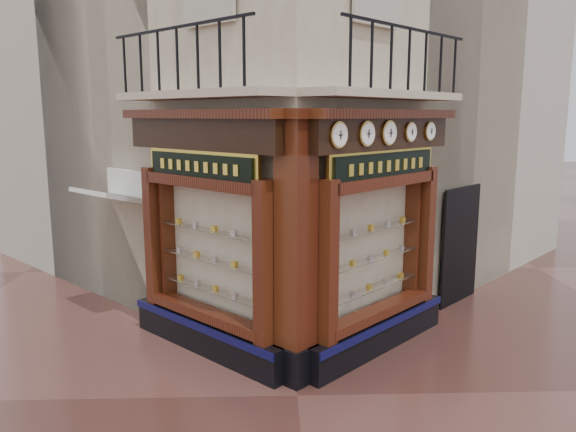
{
  "coord_description": "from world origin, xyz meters",
  "views": [
    {
      "loc": [
        -0.37,
        -7.31,
        3.88
      ],
      "look_at": [
        -0.06,
        2.0,
        2.21
      ],
      "focal_mm": 35.0,
      "sensor_mm": 36.0,
      "label": 1
    }
  ],
  "objects_px": {
    "corner_pilaster": "(296,253)",
    "clock_c": "(389,133)",
    "clock_d": "(411,132)",
    "awning": "(114,317)",
    "clock_b": "(367,134)",
    "clock_e": "(430,131)",
    "signboard_left": "(200,166)",
    "signboard_right": "(385,166)",
    "clock_a": "(339,135)"
  },
  "relations": [
    {
      "from": "clock_b",
      "to": "clock_c",
      "type": "distance_m",
      "value": 0.59
    },
    {
      "from": "clock_a",
      "to": "signboard_left",
      "type": "height_order",
      "value": "clock_a"
    },
    {
      "from": "clock_d",
      "to": "signboard_left",
      "type": "distance_m",
      "value": 3.44
    },
    {
      "from": "awning",
      "to": "signboard_left",
      "type": "bearing_deg",
      "value": -175.96
    },
    {
      "from": "clock_e",
      "to": "signboard_right",
      "type": "xyz_separation_m",
      "value": [
        -0.91,
        -0.75,
        -0.52
      ]
    },
    {
      "from": "clock_e",
      "to": "signboard_left",
      "type": "relative_size",
      "value": 0.17
    },
    {
      "from": "corner_pilaster",
      "to": "clock_c",
      "type": "distance_m",
      "value": 2.4
    },
    {
      "from": "corner_pilaster",
      "to": "awning",
      "type": "relative_size",
      "value": 2.9
    },
    {
      "from": "corner_pilaster",
      "to": "clock_b",
      "type": "distance_m",
      "value": 2.03
    },
    {
      "from": "clock_c",
      "to": "clock_e",
      "type": "bearing_deg",
      "value": -0.0
    },
    {
      "from": "clock_b",
      "to": "awning",
      "type": "distance_m",
      "value": 6.2
    },
    {
      "from": "clock_d",
      "to": "signboard_right",
      "type": "relative_size",
      "value": 0.16
    },
    {
      "from": "clock_a",
      "to": "clock_d",
      "type": "height_order",
      "value": "clock_a"
    },
    {
      "from": "awning",
      "to": "clock_d",
      "type": "bearing_deg",
      "value": -149.66
    },
    {
      "from": "clock_e",
      "to": "signboard_left",
      "type": "distance_m",
      "value": 3.94
    },
    {
      "from": "awning",
      "to": "signboard_right",
      "type": "xyz_separation_m",
      "value": [
        4.89,
        -1.71,
        3.1
      ]
    },
    {
      "from": "corner_pilaster",
      "to": "clock_b",
      "type": "relative_size",
      "value": 10.56
    },
    {
      "from": "clock_b",
      "to": "clock_e",
      "type": "distance_m",
      "value": 1.85
    },
    {
      "from": "corner_pilaster",
      "to": "signboard_left",
      "type": "height_order",
      "value": "corner_pilaster"
    },
    {
      "from": "clock_c",
      "to": "signboard_right",
      "type": "relative_size",
      "value": 0.19
    },
    {
      "from": "corner_pilaster",
      "to": "signboard_right",
      "type": "relative_size",
      "value": 1.94
    },
    {
      "from": "clock_a",
      "to": "clock_c",
      "type": "relative_size",
      "value": 0.97
    },
    {
      "from": "clock_e",
      "to": "clock_c",
      "type": "bearing_deg",
      "value": 180.0
    },
    {
      "from": "corner_pilaster",
      "to": "clock_d",
      "type": "xyz_separation_m",
      "value": [
        1.93,
        1.32,
        1.67
      ]
    },
    {
      "from": "clock_e",
      "to": "awning",
      "type": "relative_size",
      "value": 0.23
    },
    {
      "from": "clock_b",
      "to": "signboard_left",
      "type": "bearing_deg",
      "value": 122.58
    },
    {
      "from": "awning",
      "to": "signboard_left",
      "type": "distance_m",
      "value": 4.05
    },
    {
      "from": "signboard_left",
      "to": "clock_a",
      "type": "bearing_deg",
      "value": -161.63
    },
    {
      "from": "corner_pilaster",
      "to": "clock_d",
      "type": "bearing_deg",
      "value": -10.53
    },
    {
      "from": "signboard_right",
      "to": "signboard_left",
      "type": "bearing_deg",
      "value": 135.0
    },
    {
      "from": "clock_b",
      "to": "signboard_right",
      "type": "bearing_deg",
      "value": 9.3
    },
    {
      "from": "clock_b",
      "to": "clock_a",
      "type": "bearing_deg",
      "value": 180.0
    },
    {
      "from": "clock_d",
      "to": "signboard_left",
      "type": "xyz_separation_m",
      "value": [
        -3.39,
        -0.31,
        -0.52
      ]
    },
    {
      "from": "corner_pilaster",
      "to": "clock_a",
      "type": "height_order",
      "value": "corner_pilaster"
    },
    {
      "from": "clock_c",
      "to": "signboard_right",
      "type": "xyz_separation_m",
      "value": [
        -0.02,
        0.14,
        -0.52
      ]
    },
    {
      "from": "clock_d",
      "to": "signboard_right",
      "type": "bearing_deg",
      "value": 168.57
    },
    {
      "from": "clock_c",
      "to": "signboard_right",
      "type": "bearing_deg",
      "value": 51.73
    },
    {
      "from": "clock_b",
      "to": "awning",
      "type": "relative_size",
      "value": 0.27
    },
    {
      "from": "clock_e",
      "to": "awning",
      "type": "height_order",
      "value": "clock_e"
    },
    {
      "from": "awning",
      "to": "clock_a",
      "type": "bearing_deg",
      "value": -169.25
    },
    {
      "from": "corner_pilaster",
      "to": "clock_a",
      "type": "distance_m",
      "value": 1.77
    },
    {
      "from": "clock_c",
      "to": "signboard_left",
      "type": "distance_m",
      "value": 2.99
    },
    {
      "from": "clock_b",
      "to": "signboard_right",
      "type": "xyz_separation_m",
      "value": [
        0.4,
        0.56,
        -0.52
      ]
    },
    {
      "from": "clock_b",
      "to": "clock_e",
      "type": "xyz_separation_m",
      "value": [
        1.31,
        1.31,
        -0.0
      ]
    },
    {
      "from": "clock_d",
      "to": "signboard_left",
      "type": "bearing_deg",
      "value": 140.2
    },
    {
      "from": "signboard_right",
      "to": "clock_c",
      "type": "bearing_deg",
      "value": -128.27
    },
    {
      "from": "clock_c",
      "to": "corner_pilaster",
      "type": "bearing_deg",
      "value": 165.6
    },
    {
      "from": "signboard_left",
      "to": "clock_d",
      "type": "bearing_deg",
      "value": -129.8
    },
    {
      "from": "clock_c",
      "to": "signboard_left",
      "type": "relative_size",
      "value": 0.2
    },
    {
      "from": "clock_e",
      "to": "signboard_right",
      "type": "height_order",
      "value": "clock_e"
    }
  ]
}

